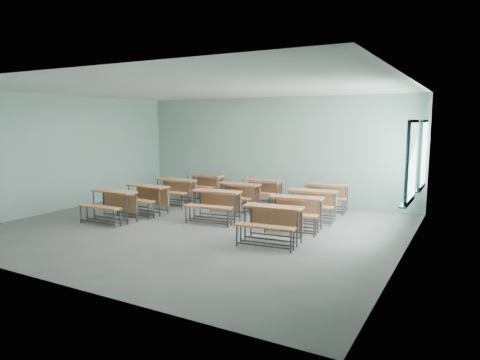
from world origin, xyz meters
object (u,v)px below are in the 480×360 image
(desk_unit_r2c0, at_px, (174,188))
(desk_unit_r3c2, at_px, (326,193))
(desk_unit_r1c0, at_px, (145,195))
(desk_unit_r1c1, at_px, (215,201))
(desk_unit_r0c2, at_px, (271,219))
(desk_unit_r3c0, at_px, (203,183))
(desk_unit_r0c0, at_px, (111,201))
(desk_unit_r1c2, at_px, (295,208))
(desk_unit_r2c1, at_px, (237,193))
(desk_unit_r2c2, at_px, (311,200))
(desk_unit_r3c1, at_px, (261,188))

(desk_unit_r2c0, bearing_deg, desk_unit_r3c2, 13.38)
(desk_unit_r1c0, bearing_deg, desk_unit_r1c1, 7.14)
(desk_unit_r0c2, relative_size, desk_unit_r3c0, 1.03)
(desk_unit_r1c0, bearing_deg, desk_unit_r0c2, -10.08)
(desk_unit_r0c0, distance_m, desk_unit_r3c0, 3.78)
(desk_unit_r1c2, xyz_separation_m, desk_unit_r2c1, (-2.19, 1.20, 0.00))
(desk_unit_r1c1, height_order, desk_unit_r1c2, same)
(desk_unit_r1c0, distance_m, desk_unit_r3c0, 2.67)
(desk_unit_r0c0, bearing_deg, desk_unit_r2c0, 88.94)
(desk_unit_r1c0, bearing_deg, desk_unit_r3c0, 90.72)
(desk_unit_r0c0, height_order, desk_unit_r3c0, same)
(desk_unit_r2c1, bearing_deg, desk_unit_r2c2, -1.34)
(desk_unit_r0c2, height_order, desk_unit_r1c0, same)
(desk_unit_r1c1, distance_m, desk_unit_r2c2, 2.40)
(desk_unit_r0c0, xyz_separation_m, desk_unit_r3c2, (4.25, 3.75, 0.00))
(desk_unit_r0c2, bearing_deg, desk_unit_r1c2, 84.09)
(desk_unit_r0c2, relative_size, desk_unit_r1c1, 0.99)
(desk_unit_r1c1, height_order, desk_unit_r2c0, same)
(desk_unit_r2c0, relative_size, desk_unit_r2c1, 1.02)
(desk_unit_r3c2, bearing_deg, desk_unit_r3c1, 177.82)
(desk_unit_r0c2, bearing_deg, desk_unit_r2c2, 83.98)
(desk_unit_r2c1, xyz_separation_m, desk_unit_r2c2, (2.20, -0.12, 0.00))
(desk_unit_r0c0, xyz_separation_m, desk_unit_r2c1, (2.09, 2.62, 0.00))
(desk_unit_r2c0, bearing_deg, desk_unit_r2c2, -3.18)
(desk_unit_r2c0, distance_m, desk_unit_r3c1, 2.55)
(desk_unit_r1c0, xyz_separation_m, desk_unit_r2c0, (-0.07, 1.37, 0.00))
(desk_unit_r1c0, height_order, desk_unit_r3c2, same)
(desk_unit_r1c1, relative_size, desk_unit_r2c2, 0.99)
(desk_unit_r3c2, bearing_deg, desk_unit_r3c0, 173.42)
(desk_unit_r1c0, relative_size, desk_unit_r3c0, 1.00)
(desk_unit_r2c0, bearing_deg, desk_unit_r1c2, -17.60)
(desk_unit_r1c1, xyz_separation_m, desk_unit_r3c2, (2.03, 2.49, 0.00))
(desk_unit_r0c0, relative_size, desk_unit_r2c1, 0.98)
(desk_unit_r2c1, height_order, desk_unit_r3c2, same)
(desk_unit_r0c0, xyz_separation_m, desk_unit_r1c0, (0.12, 1.10, 0.00))
(desk_unit_r2c1, bearing_deg, desk_unit_r1c2, -27.07)
(desk_unit_r0c0, xyz_separation_m, desk_unit_r3c1, (2.32, 3.62, 0.00))
(desk_unit_r3c0, bearing_deg, desk_unit_r1c1, -53.84)
(desk_unit_r0c2, bearing_deg, desk_unit_r3c0, 132.87)
(desk_unit_r1c2, height_order, desk_unit_r2c0, same)
(desk_unit_r0c0, xyz_separation_m, desk_unit_r2c2, (4.29, 2.50, 0.00))
(desk_unit_r1c0, height_order, desk_unit_r2c1, same)
(desk_unit_r2c0, height_order, desk_unit_r3c2, same)
(desk_unit_r2c2, bearing_deg, desk_unit_r3c2, 83.71)
(desk_unit_r0c2, height_order, desk_unit_r3c2, same)
(desk_unit_r3c2, bearing_deg, desk_unit_r1c1, -135.50)
(desk_unit_r2c0, xyz_separation_m, desk_unit_r3c1, (2.28, 1.15, 0.00))
(desk_unit_r0c0, height_order, desk_unit_r2c0, same)
(desk_unit_r3c2, bearing_deg, desk_unit_r2c0, -169.29)
(desk_unit_r3c2, bearing_deg, desk_unit_r0c0, -144.85)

